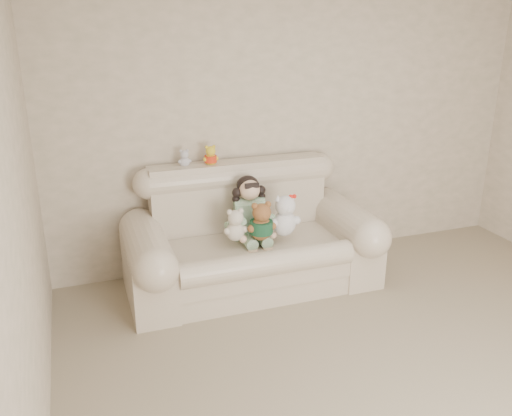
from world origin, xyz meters
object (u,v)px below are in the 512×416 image
object	(u,v)px
sofa	(252,231)
white_cat	(285,211)
brown_teddy	(261,218)
cream_teddy	(235,222)
seated_child	(249,207)

from	to	relation	value
sofa	white_cat	bearing A→B (deg)	-30.56
sofa	brown_teddy	distance (m)	0.24
white_cat	cream_teddy	distance (m)	0.42
brown_teddy	cream_teddy	world-z (taller)	brown_teddy
sofa	brown_teddy	size ratio (longest dim) A/B	5.58
seated_child	white_cat	size ratio (longest dim) A/B	1.32
sofa	white_cat	distance (m)	0.33
sofa	seated_child	bearing A→B (deg)	87.24
seated_child	cream_teddy	xyz separation A→B (m)	(-0.18, -0.19, -0.04)
cream_teddy	sofa	bearing A→B (deg)	19.13
sofa	cream_teddy	distance (m)	0.26
seated_child	brown_teddy	size ratio (longest dim) A/B	1.46
sofa	cream_teddy	bearing A→B (deg)	-147.48
brown_teddy	white_cat	bearing A→B (deg)	-0.66
cream_teddy	white_cat	bearing A→B (deg)	-16.68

